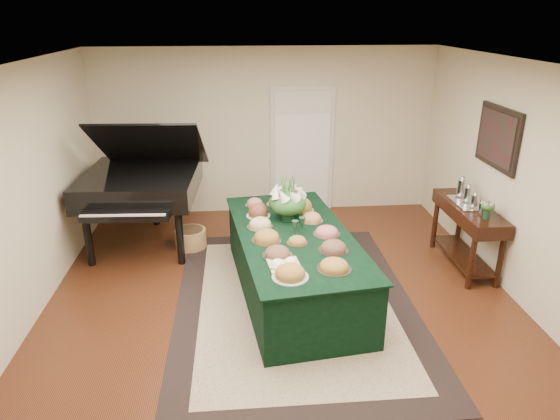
{
  "coord_description": "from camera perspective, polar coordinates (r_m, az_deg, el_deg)",
  "views": [
    {
      "loc": [
        -0.46,
        -5.04,
        3.17
      ],
      "look_at": [
        0.0,
        0.3,
        1.05
      ],
      "focal_mm": 32.0,
      "sensor_mm": 36.0,
      "label": 1
    }
  ],
  "objects": [
    {
      "name": "ground",
      "position": [
        5.97,
        0.25,
        -10.48
      ],
      "size": [
        6.0,
        6.0,
        0.0
      ],
      "primitive_type": "plane",
      "color": "black",
      "rests_on": "ground"
    },
    {
      "name": "area_rug",
      "position": [
        5.95,
        1.7,
        -10.53
      ],
      "size": [
        2.74,
        3.84,
        0.01
      ],
      "color": "black",
      "rests_on": "ground"
    },
    {
      "name": "kitchen_doorway",
      "position": [
        8.36,
        2.54,
        6.69
      ],
      "size": [
        1.05,
        0.07,
        2.1
      ],
      "color": "beige",
      "rests_on": "ground"
    },
    {
      "name": "buffet_table",
      "position": [
        5.98,
        1.58,
        -6.08
      ],
      "size": [
        1.61,
        2.86,
        0.78
      ],
      "color": "black",
      "rests_on": "ground"
    },
    {
      "name": "food_platters",
      "position": [
        5.77,
        1.21,
        -2.34
      ],
      "size": [
        1.09,
        2.32,
        0.13
      ],
      "color": "silver",
      "rests_on": "buffet_table"
    },
    {
      "name": "cutting_board",
      "position": [
        5.09,
        0.45,
        -5.96
      ],
      "size": [
        0.35,
        0.35,
        0.1
      ],
      "color": "tan",
      "rests_on": "buffet_table"
    },
    {
      "name": "green_goblets",
      "position": [
        5.79,
        2.14,
        -1.82
      ],
      "size": [
        0.17,
        0.17,
        0.18
      ],
      "color": "#14331F",
      "rests_on": "buffet_table"
    },
    {
      "name": "floral_centerpiece",
      "position": [
        6.11,
        0.93,
        1.31
      ],
      "size": [
        0.46,
        0.46,
        0.46
      ],
      "color": "#14331F",
      "rests_on": "buffet_table"
    },
    {
      "name": "grand_piano",
      "position": [
        7.29,
        -15.56,
        3.06
      ],
      "size": [
        1.73,
        1.93,
        1.87
      ],
      "color": "black",
      "rests_on": "ground"
    },
    {
      "name": "wicker_basket",
      "position": [
        7.32,
        -10.15,
        -3.23
      ],
      "size": [
        0.44,
        0.44,
        0.28
      ],
      "primitive_type": "cylinder",
      "color": "#9D6D3F",
      "rests_on": "ground"
    },
    {
      "name": "mahogany_sideboard",
      "position": [
        6.93,
        20.71,
        -1.02
      ],
      "size": [
        0.45,
        1.4,
        0.86
      ],
      "color": "black",
      "rests_on": "ground"
    },
    {
      "name": "tea_service",
      "position": [
        6.87,
        20.86,
        1.51
      ],
      "size": [
        0.34,
        0.74,
        0.3
      ],
      "color": "silver",
      "rests_on": "mahogany_sideboard"
    },
    {
      "name": "pink_bouquet",
      "position": [
        6.46,
        22.66,
        0.35
      ],
      "size": [
        0.18,
        0.18,
        0.23
      ],
      "color": "#14331F",
      "rests_on": "mahogany_sideboard"
    },
    {
      "name": "wall_painting",
      "position": [
        6.72,
        23.64,
        7.59
      ],
      "size": [
        0.05,
        0.95,
        0.75
      ],
      "color": "black",
      "rests_on": "ground"
    }
  ]
}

